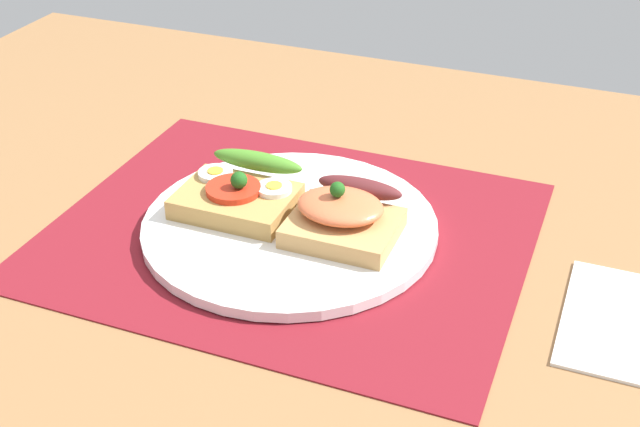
# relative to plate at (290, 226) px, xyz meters

# --- Properties ---
(ground_plane) EXTENTS (1.20, 0.90, 0.03)m
(ground_plane) POSITION_rel_plate_xyz_m (0.00, 0.00, -0.02)
(ground_plane) COLOR olive
(placemat) EXTENTS (0.43, 0.36, 0.00)m
(placemat) POSITION_rel_plate_xyz_m (0.00, 0.00, -0.01)
(placemat) COLOR maroon
(placemat) RESTS_ON ground_plane
(plate) EXTENTS (0.27, 0.27, 0.01)m
(plate) POSITION_rel_plate_xyz_m (0.00, 0.00, 0.00)
(plate) COLOR white
(plate) RESTS_ON placemat
(sandwich_egg_tomato) EXTENTS (0.11, 0.09, 0.04)m
(sandwich_egg_tomato) POSITION_rel_plate_xyz_m (-0.05, 0.01, 0.02)
(sandwich_egg_tomato) COLOR #B68A49
(sandwich_egg_tomato) RESTS_ON plate
(sandwich_salmon) EXTENTS (0.10, 0.10, 0.05)m
(sandwich_salmon) POSITION_rel_plate_xyz_m (0.05, 0.00, 0.02)
(sandwich_salmon) COLOR tan
(sandwich_salmon) RESTS_ON plate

